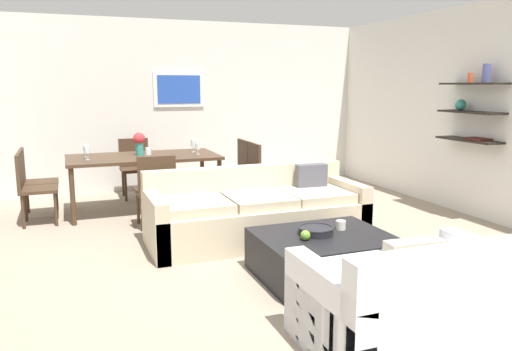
% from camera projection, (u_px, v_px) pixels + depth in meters
% --- Properties ---
extents(ground_plane, '(18.00, 18.00, 0.00)m').
position_uv_depth(ground_plane, '(268.00, 249.00, 5.22)').
color(ground_plane, gray).
extents(back_wall_unit, '(8.40, 0.09, 2.70)m').
position_uv_depth(back_wall_unit, '(205.00, 105.00, 8.32)').
color(back_wall_unit, silver).
rests_on(back_wall_unit, ground).
extents(right_wall_shelf_unit, '(0.34, 8.20, 2.70)m').
position_uv_depth(right_wall_shelf_unit, '(464.00, 111.00, 6.58)').
color(right_wall_shelf_unit, silver).
rests_on(right_wall_shelf_unit, ground).
extents(sofa_beige, '(2.35, 0.90, 0.78)m').
position_uv_depth(sofa_beige, '(257.00, 214.00, 5.47)').
color(sofa_beige, beige).
rests_on(sofa_beige, ground).
extents(loveseat_white, '(1.44, 0.90, 0.78)m').
position_uv_depth(loveseat_white, '(416.00, 303.00, 3.25)').
color(loveseat_white, white).
rests_on(loveseat_white, ground).
extents(coffee_table, '(1.16, 0.96, 0.38)m').
position_uv_depth(coffee_table, '(324.00, 256.00, 4.46)').
color(coffee_table, black).
rests_on(coffee_table, ground).
extents(decorative_bowl, '(0.32, 0.32, 0.07)m').
position_uv_depth(decorative_bowl, '(316.00, 230.00, 4.44)').
color(decorative_bowl, black).
rests_on(decorative_bowl, coffee_table).
extents(candle_jar, '(0.09, 0.09, 0.08)m').
position_uv_depth(candle_jar, '(341.00, 225.00, 4.58)').
color(candle_jar, silver).
rests_on(candle_jar, coffee_table).
extents(apple_on_coffee_table, '(0.09, 0.09, 0.09)m').
position_uv_depth(apple_on_coffee_table, '(305.00, 235.00, 4.27)').
color(apple_on_coffee_table, '#669E2D').
rests_on(apple_on_coffee_table, coffee_table).
extents(dining_table, '(1.97, 1.02, 0.75)m').
position_uv_depth(dining_table, '(144.00, 160.00, 6.72)').
color(dining_table, '#422D1E').
rests_on(dining_table, ground).
extents(dining_chair_head, '(0.44, 0.44, 0.88)m').
position_uv_depth(dining_chair_head, '(135.00, 164.00, 7.60)').
color(dining_chair_head, '#422D1E').
rests_on(dining_chair_head, ground).
extents(dining_chair_left_near, '(0.44, 0.44, 0.88)m').
position_uv_depth(dining_chair_left_near, '(30.00, 184.00, 6.05)').
color(dining_chair_left_near, '#422D1E').
rests_on(dining_chair_left_near, ground).
extents(dining_chair_right_near, '(0.44, 0.44, 0.88)m').
position_uv_depth(dining_chair_right_near, '(247.00, 170.00, 7.03)').
color(dining_chair_right_near, '#422D1E').
rests_on(dining_chair_right_near, ground).
extents(dining_chair_foot, '(0.44, 0.44, 0.88)m').
position_uv_depth(dining_chair_foot, '(156.00, 186.00, 5.91)').
color(dining_chair_foot, '#422D1E').
rests_on(dining_chair_foot, ground).
extents(dining_chair_left_far, '(0.44, 0.44, 0.88)m').
position_uv_depth(dining_chair_left_far, '(33.00, 177.00, 6.48)').
color(dining_chair_left_far, '#422D1E').
rests_on(dining_chair_left_far, ground).
extents(dining_chair_right_far, '(0.44, 0.44, 0.88)m').
position_uv_depth(dining_chair_right_far, '(236.00, 165.00, 7.45)').
color(dining_chair_right_far, '#422D1E').
rests_on(dining_chair_right_far, ground).
extents(wine_glass_foot, '(0.07, 0.07, 0.16)m').
position_uv_depth(wine_glass_foot, '(148.00, 152.00, 6.27)').
color(wine_glass_foot, silver).
rests_on(wine_glass_foot, dining_table).
extents(wine_glass_right_near, '(0.06, 0.06, 0.15)m').
position_uv_depth(wine_glass_right_near, '(198.00, 147.00, 6.82)').
color(wine_glass_right_near, silver).
rests_on(wine_glass_right_near, dining_table).
extents(wine_glass_left_far, '(0.08, 0.08, 0.16)m').
position_uv_depth(wine_glass_left_far, '(86.00, 148.00, 6.55)').
color(wine_glass_left_far, silver).
rests_on(wine_glass_left_far, dining_table).
extents(wine_glass_left_near, '(0.08, 0.08, 0.16)m').
position_uv_depth(wine_glass_left_near, '(87.00, 151.00, 6.32)').
color(wine_glass_left_near, silver).
rests_on(wine_glass_left_near, dining_table).
extents(wine_glass_right_far, '(0.07, 0.07, 0.17)m').
position_uv_depth(wine_glass_right_far, '(193.00, 143.00, 7.05)').
color(wine_glass_right_far, silver).
rests_on(wine_glass_right_far, dining_table).
extents(wine_glass_head, '(0.07, 0.07, 0.16)m').
position_uv_depth(wine_glass_head, '(138.00, 144.00, 7.10)').
color(wine_glass_head, silver).
rests_on(wine_glass_head, dining_table).
extents(centerpiece_vase, '(0.16, 0.16, 0.31)m').
position_uv_depth(centerpiece_vase, '(139.00, 142.00, 6.70)').
color(centerpiece_vase, teal).
rests_on(centerpiece_vase, dining_table).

